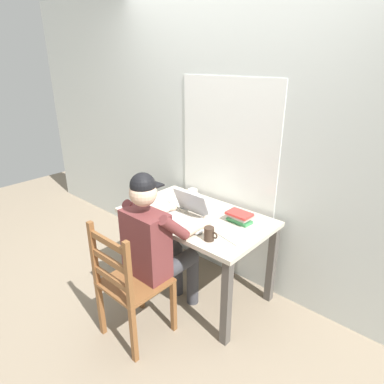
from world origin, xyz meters
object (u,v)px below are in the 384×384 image
(seated_person, at_px, (157,241))
(book_stack_main, at_px, (240,217))
(coffee_mug_white, at_px, (193,194))
(landscape_photo_print, at_px, (237,236))
(desk, at_px, (196,227))
(computer_mouse, at_px, (199,231))
(laptop, at_px, (184,214))
(coffee_mug_dark, at_px, (209,234))
(wooden_chair, at_px, (129,284))

(seated_person, distance_m, book_stack_main, 0.67)
(coffee_mug_white, bearing_deg, landscape_photo_print, -22.99)
(book_stack_main, bearing_deg, desk, -158.67)
(computer_mouse, distance_m, coffee_mug_white, 0.64)
(seated_person, bearing_deg, desk, 90.72)
(desk, xyz_separation_m, laptop, (-0.01, -0.13, 0.16))
(seated_person, height_order, coffee_mug_dark, seated_person)
(laptop, bearing_deg, book_stack_main, 37.02)
(laptop, distance_m, book_stack_main, 0.44)
(desk, relative_size, coffee_mug_white, 9.73)
(desk, xyz_separation_m, landscape_photo_print, (0.45, -0.06, 0.11))
(coffee_mug_dark, bearing_deg, coffee_mug_white, 140.60)
(wooden_chair, xyz_separation_m, coffee_mug_white, (-0.24, 0.95, 0.33))
(seated_person, relative_size, book_stack_main, 6.30)
(desk, height_order, laptop, laptop)
(computer_mouse, bearing_deg, landscape_photo_print, 33.69)
(laptop, height_order, computer_mouse, laptop)
(desk, height_order, wooden_chair, wooden_chair)
(coffee_mug_white, bearing_deg, coffee_mug_dark, -39.40)
(landscape_photo_print, bearing_deg, desk, -177.89)
(seated_person, height_order, laptop, seated_person)
(desk, xyz_separation_m, wooden_chair, (0.01, -0.72, -0.17))
(seated_person, xyz_separation_m, laptop, (-0.02, 0.31, 0.10))
(coffee_mug_white, bearing_deg, wooden_chair, -75.68)
(desk, bearing_deg, coffee_mug_white, 135.94)
(coffee_mug_white, distance_m, book_stack_main, 0.59)
(coffee_mug_dark, xyz_separation_m, landscape_photo_print, (0.11, 0.18, -0.05))
(seated_person, xyz_separation_m, coffee_mug_white, (-0.24, 0.67, 0.10))
(coffee_mug_white, height_order, landscape_photo_print, coffee_mug_white)
(wooden_chair, bearing_deg, coffee_mug_dark, 55.17)
(computer_mouse, bearing_deg, laptop, 160.04)
(coffee_mug_white, relative_size, landscape_photo_print, 0.97)
(desk, xyz_separation_m, seated_person, (0.01, -0.44, 0.06))
(landscape_photo_print, bearing_deg, coffee_mug_white, 167.02)
(seated_person, height_order, book_stack_main, seated_person)
(seated_person, height_order, coffee_mug_white, seated_person)
(wooden_chair, bearing_deg, coffee_mug_white, 104.32)
(seated_person, bearing_deg, laptop, 93.59)
(wooden_chair, height_order, book_stack_main, wooden_chair)
(computer_mouse, bearing_deg, coffee_mug_white, 135.47)
(landscape_photo_print, bearing_deg, computer_mouse, -136.29)
(seated_person, bearing_deg, landscape_photo_print, 40.31)
(computer_mouse, xyz_separation_m, landscape_photo_print, (0.23, 0.16, -0.02))
(computer_mouse, bearing_deg, seated_person, -133.66)
(laptop, relative_size, coffee_mug_dark, 2.96)
(coffee_mug_white, xyz_separation_m, coffee_mug_dark, (0.58, -0.47, 0.00))
(wooden_chair, relative_size, coffee_mug_dark, 8.49)
(desk, height_order, computer_mouse, computer_mouse)
(computer_mouse, distance_m, landscape_photo_print, 0.28)
(laptop, bearing_deg, seated_person, -86.41)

